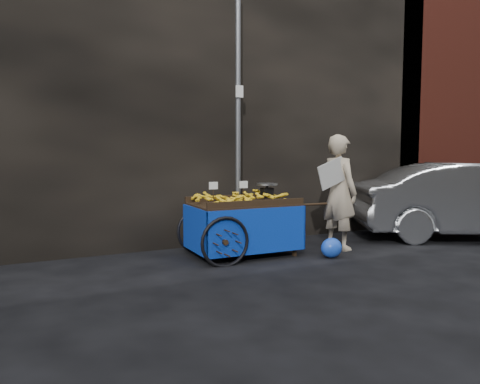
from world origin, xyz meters
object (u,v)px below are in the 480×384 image
parked_car (472,201)px  banana_cart (240,209)px  vendor (339,192)px  plastic_bag (331,248)px

parked_car → banana_cart: bearing=109.9°
vendor → parked_car: bearing=-107.0°
parked_car → plastic_bag: bearing=120.2°
plastic_bag → parked_car: 3.14m
plastic_bag → parked_car: size_ratio=0.08×
vendor → plastic_bag: 0.98m
banana_cart → vendor: bearing=-8.3°
banana_cart → vendor: size_ratio=1.17×
vendor → plastic_bag: bearing=123.7°
plastic_bag → banana_cart: bearing=146.6°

